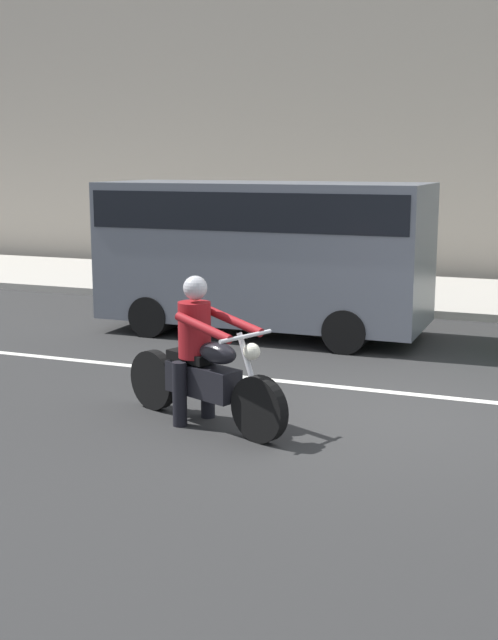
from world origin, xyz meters
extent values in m
plane|color=#292929|center=(0.00, 0.00, 0.00)|extent=(80.00, 80.00, 0.00)
cube|color=#A8A399|center=(0.00, 8.00, 0.07)|extent=(40.00, 4.40, 0.14)
cube|color=silver|center=(0.80, 0.90, 0.00)|extent=(18.00, 0.14, 0.01)
cylinder|color=black|center=(-1.06, -1.31, 0.33)|extent=(0.66, 0.36, 0.66)
cylinder|color=black|center=(-2.53, -0.71, 0.33)|extent=(0.66, 0.36, 0.66)
cylinder|color=silver|center=(-1.17, -1.27, 0.68)|extent=(0.35, 0.18, 0.76)
cube|color=black|center=(-1.80, -1.01, 0.47)|extent=(0.91, 0.59, 0.32)
ellipsoid|color=black|center=(-1.59, -1.10, 0.80)|extent=(0.54, 0.40, 0.22)
cube|color=black|center=(-1.96, -0.95, 0.70)|extent=(0.57, 0.42, 0.10)
cylinder|color=silver|center=(-1.23, -1.25, 1.03)|extent=(0.30, 0.66, 0.04)
sphere|color=silver|center=(-1.15, -1.28, 0.89)|extent=(0.17, 0.17, 0.17)
cylinder|color=silver|center=(-2.01, -0.75, 0.35)|extent=(0.67, 0.33, 0.07)
cylinder|color=black|center=(-2.00, -1.15, 0.34)|extent=(0.20, 0.20, 0.68)
cylinder|color=black|center=(-1.85, -0.78, 0.34)|extent=(0.20, 0.20, 0.68)
cylinder|color=maroon|center=(-1.91, -0.97, 0.99)|extent=(0.44, 0.44, 0.58)
cylinder|color=maroon|center=(-1.65, -1.31, 1.09)|extent=(0.73, 0.37, 0.22)
cylinder|color=maroon|center=(-1.48, -0.90, 1.09)|extent=(0.73, 0.37, 0.22)
sphere|color=tan|center=(-1.89, -0.98, 1.40)|extent=(0.20, 0.20, 0.20)
sphere|color=#B7B7BC|center=(-1.89, -0.98, 1.43)|extent=(0.25, 0.25, 0.25)
cube|color=slate|center=(-2.84, 3.54, 1.31)|extent=(5.05, 1.90, 2.13)
cube|color=black|center=(-2.84, 3.54, 1.97)|extent=(4.89, 1.93, 0.56)
cylinder|color=black|center=(-1.27, 3.54, 0.32)|extent=(0.64, 1.96, 0.64)
cylinder|color=black|center=(-4.40, 3.54, 0.32)|extent=(0.64, 1.96, 0.64)
camera|label=1|loc=(1.70, -8.58, 2.71)|focal=46.76mm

